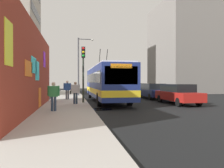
% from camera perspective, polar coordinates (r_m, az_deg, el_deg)
% --- Properties ---
extents(ground_plane, '(80.00, 80.00, 0.00)m').
position_cam_1_polar(ground_plane, '(17.35, -6.59, -5.24)').
color(ground_plane, black).
extents(sidewalk_slab, '(48.00, 3.20, 0.15)m').
position_cam_1_polar(sidewalk_slab, '(17.30, -11.90, -5.02)').
color(sidewalk_slab, '#ADA8A0').
rests_on(sidewalk_slab, ground_plane).
extents(graffiti_wall, '(13.57, 0.32, 4.91)m').
position_cam_1_polar(graffiti_wall, '(13.18, -19.94, 3.56)').
color(graffiti_wall, maroon).
rests_on(graffiti_wall, ground_plane).
extents(building_far_left, '(8.82, 6.73, 20.67)m').
position_cam_1_polar(building_far_left, '(32.01, -25.76, 16.07)').
color(building_far_left, '#B2A899').
rests_on(building_far_left, ground_plane).
extents(building_far_right, '(11.21, 8.25, 14.58)m').
position_cam_1_polar(building_far_right, '(38.04, 18.29, 8.92)').
color(building_far_right, gray).
rests_on(building_far_right, ground_plane).
extents(city_bus, '(12.21, 2.53, 4.90)m').
position_cam_1_polar(city_bus, '(19.25, -1.64, 0.54)').
color(city_bus, navy).
rests_on(city_bus, ground_plane).
extents(parked_car_red, '(4.94, 1.79, 1.58)m').
position_cam_1_polar(parked_car_red, '(17.68, 17.09, -2.44)').
color(parked_car_red, '#B21E19').
rests_on(parked_car_red, ground_plane).
extents(parked_car_navy, '(4.56, 1.93, 1.58)m').
position_cam_1_polar(parked_car_navy, '(22.48, 10.79, -1.78)').
color(parked_car_navy, navy).
rests_on(parked_car_navy, ground_plane).
extents(parked_car_black, '(4.11, 1.86, 1.58)m').
position_cam_1_polar(parked_car_black, '(27.39, 6.79, -1.36)').
color(parked_car_black, black).
rests_on(parked_car_black, ground_plane).
extents(pedestrian_midblock, '(0.23, 0.68, 1.71)m').
position_cam_1_polar(pedestrian_midblock, '(20.04, -11.85, -1.14)').
color(pedestrian_midblock, '#595960').
rests_on(pedestrian_midblock, sidewalk_slab).
extents(pedestrian_at_curb, '(0.22, 0.73, 1.62)m').
position_cam_1_polar(pedestrian_at_curb, '(15.81, -9.78, -1.85)').
color(pedestrian_at_curb, '#2D3F59').
rests_on(pedestrian_at_curb, sidewalk_slab).
extents(pedestrian_near_wall, '(0.22, 0.65, 1.60)m').
position_cam_1_polar(pedestrian_near_wall, '(12.23, -15.33, -2.63)').
color(pedestrian_near_wall, '#2D3F59').
rests_on(pedestrian_near_wall, sidewalk_slab).
extents(traffic_light, '(0.49, 0.28, 4.35)m').
position_cam_1_polar(traffic_light, '(16.81, -7.68, 5.04)').
color(traffic_light, '#2D382D').
rests_on(traffic_light, sidewalk_slab).
extents(street_lamp, '(0.44, 1.89, 6.84)m').
position_cam_1_polar(street_lamp, '(25.76, -8.51, 5.75)').
color(street_lamp, '#4C4C51').
rests_on(street_lamp, sidewalk_slab).
extents(curbside_puddle, '(1.40, 1.40, 0.00)m').
position_cam_1_polar(curbside_puddle, '(13.78, -2.97, -6.76)').
color(curbside_puddle, black).
rests_on(curbside_puddle, ground_plane).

